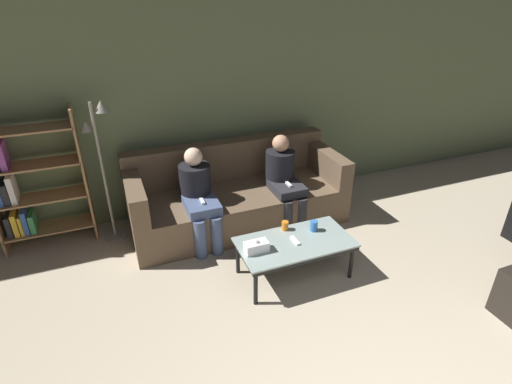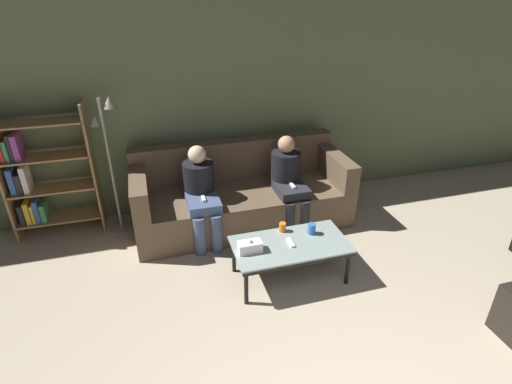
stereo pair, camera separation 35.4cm
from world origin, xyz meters
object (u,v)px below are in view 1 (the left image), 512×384
tissue_box (256,247)px  seated_person_mid_left (284,178)px  couch (237,196)px  cup_near_left (314,226)px  bookshelf (26,186)px  coffee_table (295,245)px  standing_lamp (102,158)px  seated_person_left_end (198,194)px  game_remote (295,240)px  cup_near_right (285,226)px

tissue_box → seated_person_mid_left: (0.74, 1.00, 0.13)m
couch → tissue_box: size_ratio=11.45×
cup_near_left → bookshelf: 3.03m
coffee_table → standing_lamp: (-1.60, 1.40, 0.61)m
coffee_table → bookshelf: 2.87m
bookshelf → seated_person_left_end: bearing=-18.3°
bookshelf → seated_person_mid_left: 2.79m
couch → coffee_table: bearing=-81.6°
coffee_table → game_remote: game_remote is taller
cup_near_left → cup_near_right: 0.29m
cup_near_right → game_remote: size_ratio=0.63×
bookshelf → standing_lamp: bearing=-10.1°
coffee_table → seated_person_mid_left: seated_person_mid_left is taller
cup_near_right → coffee_table: bearing=-89.2°
cup_near_right → seated_person_mid_left: size_ratio=0.09×
tissue_box → bookshelf: (-1.99, 1.55, 0.27)m
tissue_box → game_remote: tissue_box is taller
game_remote → seated_person_left_end: seated_person_left_end is taller
coffee_table → tissue_box: (-0.41, -0.01, 0.09)m
cup_near_left → bookshelf: size_ratio=0.07×
cup_near_right → standing_lamp: size_ratio=0.06×
game_remote → seated_person_left_end: 1.21m
seated_person_left_end → bookshelf: bearing=161.7°
coffee_table → seated_person_mid_left: bearing=71.2°
cup_near_right → standing_lamp: (-1.60, 1.17, 0.52)m
seated_person_left_end → cup_near_left: bearing=-42.5°
couch → cup_near_left: couch is taller
standing_lamp → seated_person_left_end: size_ratio=1.49×
seated_person_mid_left → coffee_table: bearing=-108.8°
seated_person_mid_left → bookshelf: bearing=168.6°
coffee_table → bookshelf: bookshelf is taller
tissue_box → game_remote: (0.41, 0.01, -0.04)m
seated_person_mid_left → cup_near_right: bearing=-113.9°
tissue_box → seated_person_left_end: 1.04m
coffee_table → cup_near_right: (-0.00, 0.22, 0.09)m
bookshelf → standing_lamp: size_ratio=0.96×
couch → seated_person_mid_left: bearing=-23.2°
game_remote → bookshelf: 2.87m
cup_near_left → seated_person_left_end: seated_person_left_end is taller
couch → tissue_box: couch is taller
couch → cup_near_right: couch is taller
cup_near_right → game_remote: cup_near_right is taller
game_remote → coffee_table: bearing=84.6°
bookshelf → cup_near_left: bearing=-28.4°
cup_near_right → game_remote: bearing=-89.2°
couch → seated_person_left_end: seated_person_left_end is taller
cup_near_left → coffee_table: bearing=-158.2°
cup_near_left → standing_lamp: 2.32m
coffee_table → seated_person_mid_left: 1.07m
couch → coffee_table: couch is taller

